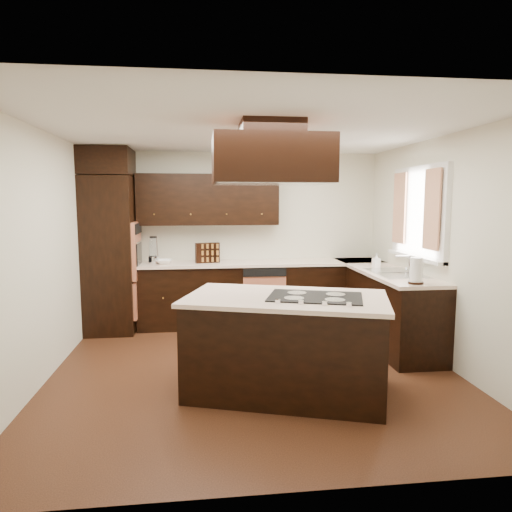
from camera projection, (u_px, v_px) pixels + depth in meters
name	position (u px, v px, depth m)	size (l,w,h in m)	color
floor	(253.00, 370.00, 4.89)	(4.20, 4.20, 0.02)	#59301A
ceiling	(253.00, 129.00, 4.59)	(4.20, 4.20, 0.02)	silver
wall_back	(237.00, 237.00, 6.82)	(4.20, 0.02, 2.50)	beige
wall_front	(294.00, 295.00, 2.66)	(4.20, 0.02, 2.50)	beige
wall_left	(41.00, 256.00, 4.49)	(0.02, 4.20, 2.50)	beige
wall_right	(445.00, 251.00, 4.99)	(0.02, 4.20, 2.50)	beige
oven_column	(111.00, 255.00, 6.24)	(0.65, 0.75, 2.12)	black
wall_oven_face	(137.00, 250.00, 6.27)	(0.05, 0.62, 0.78)	#DD7953
base_cabinets_back	(242.00, 295.00, 6.62)	(2.93, 0.60, 0.88)	black
base_cabinets_right	(383.00, 305.00, 5.94)	(0.60, 2.40, 0.88)	black
countertop_back	(242.00, 263.00, 6.55)	(2.93, 0.63, 0.04)	#FCDCC7
countertop_right	(383.00, 271.00, 5.88)	(0.63, 2.40, 0.04)	#FCDCC7
upper_cabinets	(208.00, 200.00, 6.53)	(2.00, 0.34, 0.72)	black
dishwasher_front	(265.00, 302.00, 6.37)	(0.60, 0.05, 0.72)	#DD7953
window_frame	(419.00, 213.00, 5.48)	(0.06, 1.32, 1.12)	white
window_pane	(421.00, 213.00, 5.48)	(0.00, 1.20, 1.00)	white
curtain_left	(432.00, 209.00, 5.05)	(0.02, 0.34, 0.90)	#FFDEBA
curtain_right	(399.00, 208.00, 5.88)	(0.02, 0.34, 0.90)	#FFDEBA
sink_rim	(395.00, 273.00, 5.53)	(0.52, 0.84, 0.01)	silver
island	(286.00, 347.00, 4.26)	(1.77, 0.97, 0.88)	black
island_top	(286.00, 298.00, 4.21)	(1.83, 1.03, 0.04)	#FCDCC7
cooktop	(315.00, 297.00, 4.15)	(0.84, 0.56, 0.01)	black
range_hood	(271.00, 160.00, 4.10)	(1.05, 0.72, 0.42)	black
hood_duct	(271.00, 129.00, 4.07)	(0.55, 0.50, 0.13)	black
blender_base	(154.00, 260.00, 6.41)	(0.15, 0.15, 0.10)	silver
blender_pitcher	(154.00, 247.00, 6.38)	(0.13, 0.13, 0.26)	silver
spice_rack	(207.00, 253.00, 6.46)	(0.34, 0.09, 0.28)	black
mixing_bowl	(164.00, 262.00, 6.36)	(0.24, 0.24, 0.06)	white
soap_bottle	(376.00, 260.00, 6.02)	(0.08, 0.08, 0.18)	white
paper_towel	(416.00, 271.00, 4.81)	(0.13, 0.13, 0.28)	white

